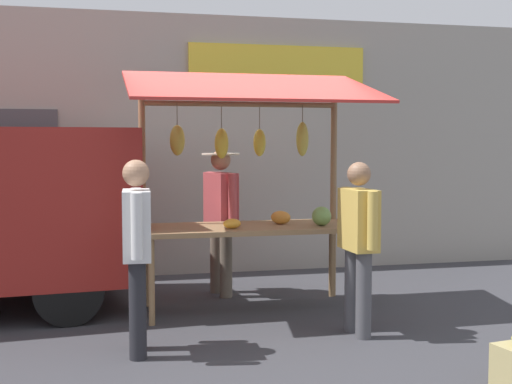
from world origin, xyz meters
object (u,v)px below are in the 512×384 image
market_stall (251,162)px  vendor_with_sunhat (221,210)px  shopper_with_shopping_bag (358,236)px  shopper_in_grey_tee (137,243)px

market_stall → vendor_with_sunhat: size_ratio=1.51×
vendor_with_sunhat → shopper_with_shopping_bag: (-0.91, 1.89, -0.08)m
shopper_with_shopping_bag → shopper_in_grey_tee: bearing=92.0°
shopper_with_shopping_bag → vendor_with_sunhat: bearing=23.9°
vendor_with_sunhat → market_stall: bearing=-0.3°
vendor_with_sunhat → shopper_in_grey_tee: 2.28m
shopper_with_shopping_bag → shopper_in_grey_tee: (1.97, 0.13, 0.02)m
market_stall → shopper_in_grey_tee: bearing=45.9°
shopper_in_grey_tee → market_stall: bearing=-40.8°
shopper_in_grey_tee → shopper_with_shopping_bag: bearing=-82.9°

